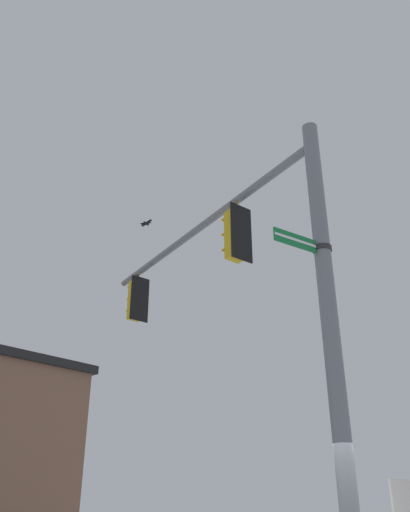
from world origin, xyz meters
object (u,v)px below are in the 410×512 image
Objects in this scene: traffic_light_nearest_pole at (235,236)px; traffic_light_mid_inner at (136,300)px; street_name_sign at (311,245)px; bird_flying at (146,223)px.

traffic_light_nearest_pole and traffic_light_mid_inner have the same top height.
traffic_light_mid_inner reaches higher than street_name_sign.
bird_flying is at bearing 78.06° from street_name_sign.
traffic_light_mid_inner is 1.14× the size of street_name_sign.
traffic_light_mid_inner is 3.23× the size of bird_flying.
traffic_light_nearest_pole is 6.20m from bird_flying.
bird_flying is at bearing 77.91° from traffic_light_nearest_pole.
traffic_light_nearest_pole is 4.48m from traffic_light_mid_inner.
bird_flying reaches higher than traffic_light_mid_inner.
traffic_light_nearest_pole is 2.64m from street_name_sign.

